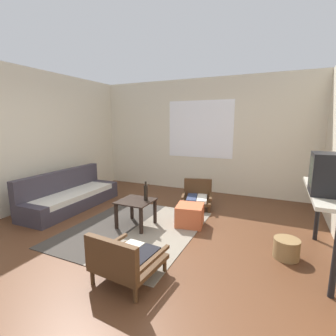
{
  "coord_description": "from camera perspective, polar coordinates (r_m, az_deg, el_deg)",
  "views": [
    {
      "loc": [
        1.79,
        -2.74,
        1.66
      ],
      "look_at": [
        0.03,
        1.09,
        0.89
      ],
      "focal_mm": 26.22,
      "sensor_mm": 36.0,
      "label": 1
    }
  ],
  "objects": [
    {
      "name": "far_wall_with_window",
      "position": [
        6.08,
        7.56,
        7.37
      ],
      "size": [
        5.6,
        0.13,
        2.7
      ],
      "color": "beige",
      "rests_on": "ground"
    },
    {
      "name": "ottoman_orange",
      "position": [
        4.11,
        5.09,
        -10.89
      ],
      "size": [
        0.49,
        0.49,
        0.35
      ],
      "primitive_type": "cube",
      "rotation": [
        0.0,
        0.0,
        0.17
      ],
      "color": "#BC5633",
      "rests_on": "ground"
    },
    {
      "name": "ground_plane",
      "position": [
        3.67,
        -7.94,
        -16.64
      ],
      "size": [
        7.8,
        7.8,
        0.0
      ],
      "primitive_type": "plane",
      "color": "#56331E"
    },
    {
      "name": "armchair_striped_foreground",
      "position": [
        2.78,
        -9.99,
        -20.12
      ],
      "size": [
        0.68,
        0.68,
        0.56
      ],
      "color": "#472D19",
      "rests_on": "ground"
    },
    {
      "name": "couch",
      "position": [
        5.28,
        -21.8,
        -6.16
      ],
      "size": [
        0.75,
        2.07,
        0.73
      ],
      "color": "#38333D",
      "rests_on": "ground"
    },
    {
      "name": "area_rug",
      "position": [
        4.07,
        -7.72,
        -13.73
      ],
      "size": [
        1.89,
        2.29,
        0.01
      ],
      "color": "#38332D",
      "rests_on": "ground"
    },
    {
      "name": "crt_television",
      "position": [
        3.15,
        34.32,
        -1.25
      ],
      "size": [
        0.46,
        0.39,
        0.45
      ],
      "color": "black",
      "rests_on": "console_shelf"
    },
    {
      "name": "armchair_by_window",
      "position": [
        4.97,
        6.81,
        -6.36
      ],
      "size": [
        0.69,
        0.68,
        0.54
      ],
      "color": "#472D19",
      "rests_on": "ground"
    },
    {
      "name": "side_wall_left",
      "position": [
        5.4,
        -31.1,
        5.59
      ],
      "size": [
        0.12,
        6.6,
        2.7
      ],
      "primitive_type": "cube",
      "color": "beige",
      "rests_on": "ground"
    },
    {
      "name": "coffee_table",
      "position": [
        4.04,
        -7.47,
        -8.75
      ],
      "size": [
        0.54,
        0.53,
        0.44
      ],
      "color": "black",
      "rests_on": "ground"
    },
    {
      "name": "clay_vase",
      "position": [
        3.68,
        32.9,
        -1.17
      ],
      "size": [
        0.22,
        0.22,
        0.35
      ],
      "color": "brown",
      "rests_on": "console_shelf"
    },
    {
      "name": "console_shelf",
      "position": [
        3.4,
        33.28,
        -6.18
      ],
      "size": [
        0.44,
        1.44,
        0.9
      ],
      "color": "#B2AD9E",
      "rests_on": "ground"
    },
    {
      "name": "wicker_basket",
      "position": [
        3.54,
        25.82,
        -16.48
      ],
      "size": [
        0.31,
        0.31,
        0.25
      ],
      "primitive_type": "cylinder",
      "color": "olive",
      "rests_on": "ground"
    },
    {
      "name": "glass_bottle",
      "position": [
        3.97,
        -5.19,
        -5.66
      ],
      "size": [
        0.07,
        0.07,
        0.31
      ],
      "color": "black",
      "rests_on": "coffee_table"
    }
  ]
}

